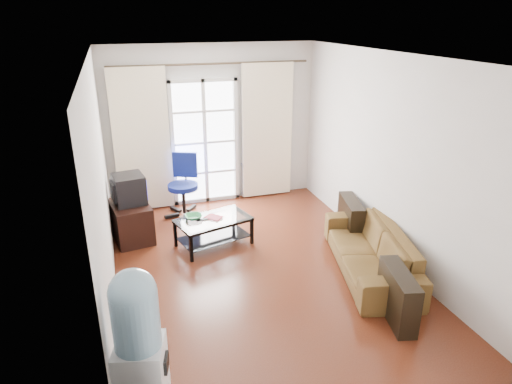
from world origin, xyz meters
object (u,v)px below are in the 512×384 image
task_chair (184,197)px  tv_stand (131,221)px  water_cooler (141,367)px  crt_tv (128,189)px  sofa (370,251)px  coffee_table (214,228)px

task_chair → tv_stand: bearing=-121.0°
tv_stand → water_cooler: (-0.08, -3.74, 0.57)m
crt_tv → water_cooler: 3.80m
sofa → tv_stand: size_ratio=2.78×
sofa → crt_tv: 3.49m
crt_tv → task_chair: size_ratio=0.50×
coffee_table → crt_tv: crt_tv is taller
tv_stand → crt_tv: crt_tv is taller
task_chair → crt_tv: bearing=-123.4°
task_chair → sofa: bearing=-29.1°
crt_tv → task_chair: 1.17m
coffee_table → crt_tv: bearing=150.8°
tv_stand → crt_tv: (0.00, 0.06, 0.49)m
tv_stand → crt_tv: bearing=77.1°
crt_tv → water_cooler: bearing=-100.1°
task_chair → water_cooler: bearing=-80.0°
task_chair → coffee_table: bearing=-57.1°
coffee_table → crt_tv: (-1.11, 0.62, 0.50)m
coffee_table → water_cooler: water_cooler is taller
sofa → task_chair: 3.21m
tv_stand → task_chair: task_chair is taller
tv_stand → water_cooler: bearing=-101.1°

